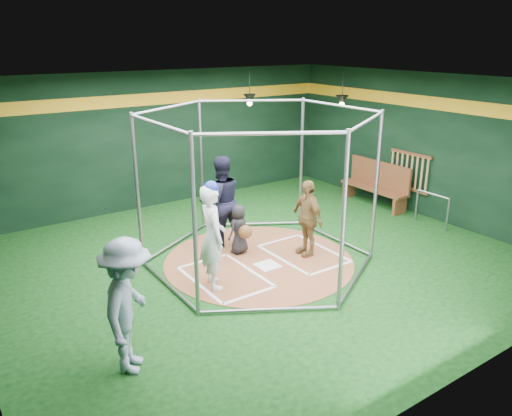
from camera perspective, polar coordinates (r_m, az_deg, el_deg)
room_shell at (r=9.50m, az=0.32°, el=3.59°), size 10.10×9.10×3.53m
clay_disc at (r=10.10m, az=0.32°, el=-6.03°), size 3.80×3.80×0.01m
home_plate at (r=9.87m, az=1.32°, el=-6.57°), size 0.43×0.43×0.01m
batter_box_left at (r=9.44m, az=-3.58°, el=-7.86°), size 1.17×1.77×0.01m
batter_box_right at (r=10.44m, az=5.41°, el=-5.19°), size 1.17×1.77×0.01m
batting_cage at (r=9.57m, az=0.34°, el=2.11°), size 4.05×4.67×3.00m
bat_rack at (r=13.28m, az=17.09°, el=4.04°), size 0.07×1.25×0.98m
pendant_lamp_near at (r=13.46m, az=-0.73°, el=12.39°), size 0.34×0.34×0.90m
pendant_lamp_far at (r=13.35m, az=9.80°, el=12.07°), size 0.34×0.34×0.90m
batter_figure at (r=8.77m, az=-5.00°, el=-3.14°), size 0.61×0.78×1.96m
visitor_leopard at (r=10.16m, az=5.87°, el=-1.11°), size 0.46×0.96×1.58m
catcher_figure at (r=10.25m, az=-1.90°, el=-2.45°), size 0.58×0.62×1.04m
umpire at (r=10.57m, az=-4.06°, el=0.78°), size 1.04×0.86×1.95m
bystander_blue at (r=6.83m, az=-14.40°, el=-10.83°), size 1.27×1.40×1.89m
dugout_bench at (r=13.66m, az=13.61°, el=2.80°), size 0.47×2.02×1.18m
steel_railing at (r=12.52m, az=19.50°, el=0.42°), size 0.05×0.93×0.80m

